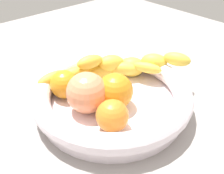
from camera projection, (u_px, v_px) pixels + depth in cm
name	position (u px, v px, depth cm)	size (l,w,h in cm)	color
kitchen_counter	(112.00, 114.00, 52.20)	(120.00, 120.00, 3.00)	#99938F
fruit_bowl	(112.00, 96.00, 49.75)	(30.09, 30.09, 5.50)	white
banana_draped_left	(100.00, 72.00, 54.10)	(15.06, 22.04, 4.45)	yellow
banana_draped_right	(133.00, 63.00, 55.11)	(16.10, 19.42, 6.33)	yellow
orange_front	(112.00, 116.00, 42.19)	(5.46, 5.46, 5.46)	orange
orange_mid_left	(64.00, 84.00, 49.79)	(5.52, 5.52, 5.52)	orange
orange_mid_right	(115.00, 91.00, 46.91)	(6.63, 6.63, 6.63)	orange
peach_blush	(87.00, 93.00, 45.84)	(7.41, 7.41, 7.41)	#F09365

